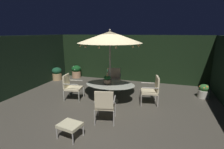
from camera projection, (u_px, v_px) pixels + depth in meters
The scene contains 15 objects.
ground_plane at pixel (108, 105), 6.10m from camera, with size 8.50×7.37×0.02m, color #4E483E.
hedge_backdrop_rear at pixel (129, 58), 9.07m from camera, with size 8.50×0.30×2.43m, color black.
hedge_backdrop_left at pixel (15, 66), 7.01m from camera, with size 0.30×7.37×2.43m, color black.
patio_dining_table at pixel (110, 87), 6.29m from camera, with size 1.85×1.27×0.70m.
patio_umbrella at pixel (110, 37), 5.85m from camera, with size 2.27×2.27×2.67m.
centerpiece_planter at pixel (107, 79), 6.14m from camera, with size 0.29×0.29×0.36m.
patio_chair_north at pixel (71, 86), 6.54m from camera, with size 0.71×0.66×0.98m.
patio_chair_northeast at pixel (105, 104), 4.80m from camera, with size 0.69×0.72×1.01m.
patio_chair_east at pixel (152, 89), 6.12m from camera, with size 0.72×0.74×1.03m.
patio_chair_southeast at pixel (114, 77), 7.79m from camera, with size 0.76×0.75×0.94m.
ottoman_footrest at pixel (70, 126), 4.16m from camera, with size 0.59×0.52×0.37m.
potted_plant_front_corner at pixel (76, 71), 9.77m from camera, with size 0.54×0.54×0.70m.
potted_plant_left_near at pixel (111, 74), 9.18m from camera, with size 0.46×0.46×0.69m.
potted_plant_back_center at pixel (57, 73), 9.27m from camera, with size 0.52×0.52×0.70m.
potted_plant_right_near at pixel (204, 91), 6.75m from camera, with size 0.43×0.43×0.55m.
Camera 1 is at (1.85, -5.33, 2.56)m, focal length 27.02 mm.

